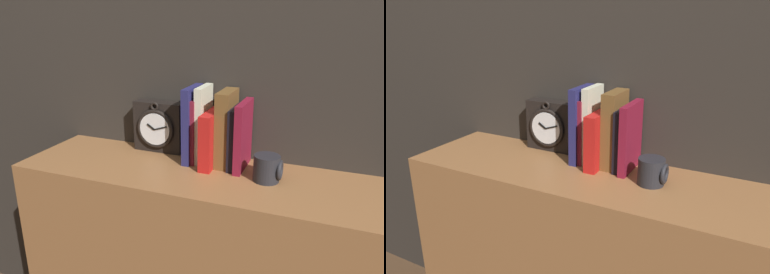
% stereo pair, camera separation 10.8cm
% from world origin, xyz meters
% --- Properties ---
extents(clock, '(0.17, 0.06, 0.18)m').
position_xyz_m(clock, '(-0.17, 0.12, 0.90)').
color(clock, black).
rests_on(clock, bookshelf).
extents(book_slot0_navy, '(0.02, 0.13, 0.24)m').
position_xyz_m(book_slot0_navy, '(-0.03, 0.09, 0.93)').
color(book_slot0_navy, navy).
rests_on(book_slot0_navy, bookshelf).
extents(book_slot1_maroon, '(0.01, 0.12, 0.20)m').
position_xyz_m(book_slot1_maroon, '(-0.02, 0.10, 0.91)').
color(book_slot1_maroon, maroon).
rests_on(book_slot1_maroon, bookshelf).
extents(book_slot2_cream, '(0.02, 0.11, 0.24)m').
position_xyz_m(book_slot2_cream, '(0.00, 0.10, 0.93)').
color(book_slot2_cream, beige).
rests_on(book_slot2_cream, bookshelf).
extents(book_slot3_red, '(0.04, 0.16, 0.17)m').
position_xyz_m(book_slot3_red, '(0.04, 0.07, 0.90)').
color(book_slot3_red, red).
rests_on(book_slot3_red, bookshelf).
extents(book_slot4_brown, '(0.04, 0.12, 0.23)m').
position_xyz_m(book_slot4_brown, '(0.08, 0.09, 0.93)').
color(book_slot4_brown, brown).
rests_on(book_slot4_brown, bookshelf).
extents(book_slot5_black, '(0.02, 0.13, 0.19)m').
position_xyz_m(book_slot5_black, '(0.11, 0.09, 0.90)').
color(book_slot5_black, black).
rests_on(book_slot5_black, bookshelf).
extents(book_slot6_maroon, '(0.02, 0.14, 0.21)m').
position_xyz_m(book_slot6_maroon, '(0.13, 0.08, 0.91)').
color(book_slot6_maroon, maroon).
rests_on(book_slot6_maroon, bookshelf).
extents(mug, '(0.08, 0.07, 0.08)m').
position_xyz_m(mug, '(0.22, 0.02, 0.85)').
color(mug, '#232328').
rests_on(mug, bookshelf).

